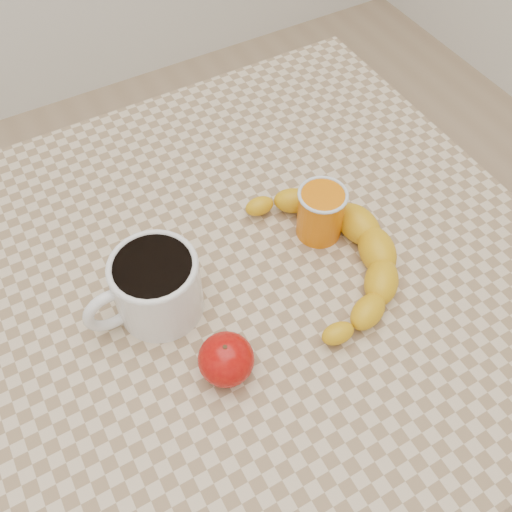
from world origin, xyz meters
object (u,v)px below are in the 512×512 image
table (256,298)px  orange_juice_glass (321,212)px  apple (226,359)px  coffee_mug (154,285)px  banana (329,255)px

table → orange_juice_glass: size_ratio=10.09×
apple → table: bearing=48.3°
coffee_mug → table: bearing=-0.8°
table → coffee_mug: 0.20m
table → coffee_mug: (-0.14, 0.00, 0.14)m
coffee_mug → banana: coffee_mug is taller
table → orange_juice_glass: 0.17m
table → apple: size_ratio=10.02×
table → banana: size_ratio=2.31×
coffee_mug → apple: bearing=-74.1°
coffee_mug → orange_juice_glass: (0.25, 0.01, -0.01)m
orange_juice_glass → apple: 0.25m
table → apple: bearing=-131.7°
coffee_mug → orange_juice_glass: coffee_mug is taller
table → coffee_mug: size_ratio=5.17×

